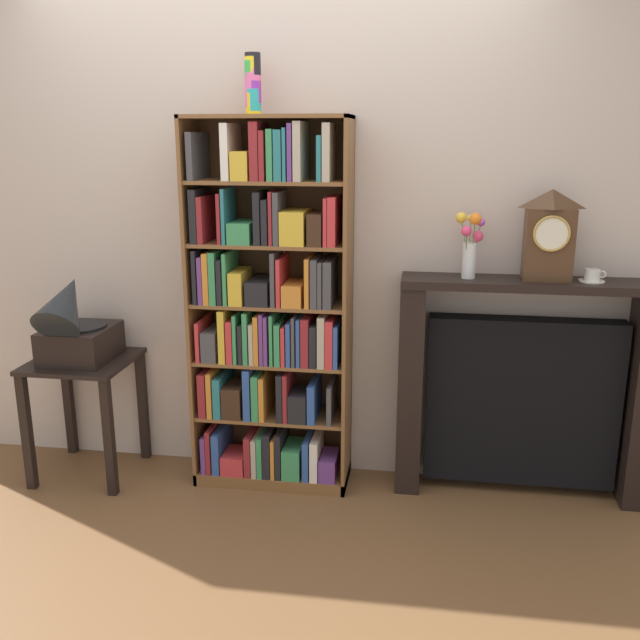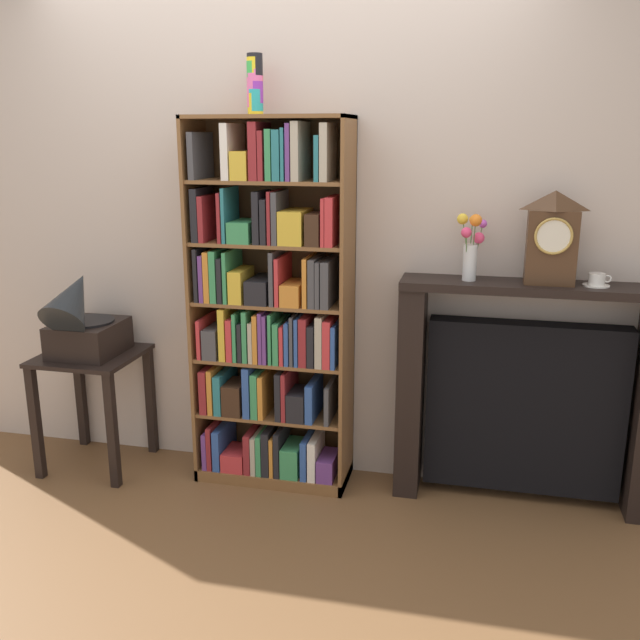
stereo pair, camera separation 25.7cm
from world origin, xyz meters
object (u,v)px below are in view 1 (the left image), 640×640
(gramophone, at_px, (74,325))
(side_table_left, at_px, (85,388))
(cup_stack, at_px, (253,84))
(mantel_clock, at_px, (549,235))
(teacup_with_saucer, at_px, (592,276))
(bookshelf, at_px, (270,321))
(flower_vase, at_px, (470,243))
(fireplace_mantel, at_px, (522,391))

(gramophone, bearing_deg, side_table_left, 90.00)
(cup_stack, relative_size, gramophone, 0.54)
(mantel_clock, height_order, teacup_with_saucer, mantel_clock)
(side_table_left, bearing_deg, teacup_with_saucer, 2.69)
(bookshelf, distance_m, teacup_with_saucer, 1.54)
(side_table_left, xyz_separation_m, mantel_clock, (2.28, 0.11, 0.83))
(mantel_clock, bearing_deg, side_table_left, -177.13)
(flower_vase, bearing_deg, cup_stack, -179.99)
(bookshelf, distance_m, fireplace_mantel, 1.29)
(cup_stack, distance_m, side_table_left, 1.76)
(side_table_left, distance_m, gramophone, 0.36)
(cup_stack, height_order, side_table_left, cup_stack)
(bookshelf, xyz_separation_m, mantel_clock, (1.31, 0.04, 0.45))
(bookshelf, height_order, flower_vase, bookshelf)
(gramophone, bearing_deg, mantel_clock, 4.11)
(bookshelf, bearing_deg, flower_vase, 2.64)
(bookshelf, relative_size, gramophone, 3.60)
(gramophone, distance_m, fireplace_mantel, 2.25)
(teacup_with_saucer, bearing_deg, flower_vase, 179.90)
(gramophone, height_order, fireplace_mantel, gramophone)
(flower_vase, bearing_deg, bookshelf, -177.36)
(bookshelf, height_order, mantel_clock, bookshelf)
(cup_stack, relative_size, side_table_left, 0.43)
(mantel_clock, distance_m, teacup_with_saucer, 0.28)
(bookshelf, height_order, fireplace_mantel, bookshelf)
(gramophone, bearing_deg, bookshelf, 7.22)
(teacup_with_saucer, bearing_deg, cup_stack, 179.98)
(side_table_left, distance_m, fireplace_mantel, 2.23)
(mantel_clock, bearing_deg, gramophone, -175.89)
(bookshelf, xyz_separation_m, teacup_with_saucer, (1.51, 0.04, 0.26))
(gramophone, bearing_deg, fireplace_mantel, 4.86)
(teacup_with_saucer, bearing_deg, gramophone, -176.17)
(bookshelf, xyz_separation_m, side_table_left, (-0.97, -0.07, -0.38))
(bookshelf, relative_size, fireplace_mantel, 1.52)
(mantel_clock, xyz_separation_m, flower_vase, (-0.35, 0.00, -0.05))
(gramophone, height_order, teacup_with_saucer, teacup_with_saucer)
(gramophone, bearing_deg, cup_stack, 10.45)
(cup_stack, distance_m, fireplace_mantel, 1.95)
(fireplace_mantel, distance_m, flower_vase, 0.78)
(cup_stack, xyz_separation_m, flower_vase, (1.02, 0.00, -0.72))
(bookshelf, bearing_deg, side_table_left, -175.67)
(flower_vase, height_order, teacup_with_saucer, flower_vase)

